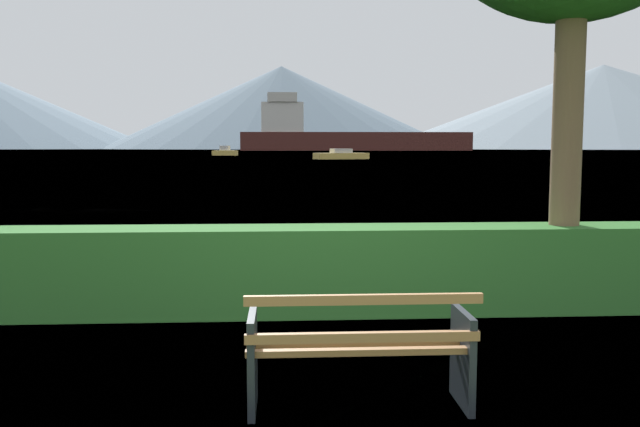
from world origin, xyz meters
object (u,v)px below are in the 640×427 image
at_px(park_bench, 359,350).
at_px(cargo_ship_large, 338,135).
at_px(tender_far, 341,155).
at_px(fishing_boat_near, 225,152).

xyz_separation_m(park_bench, cargo_ship_large, (25.70, 303.60, 6.85)).
distance_m(park_bench, cargo_ship_large, 304.77).
bearing_deg(tender_far, park_bench, -95.04).
bearing_deg(tender_far, fishing_boat_near, 116.02).
bearing_deg(park_bench, cargo_ship_large, 85.16).
xyz_separation_m(park_bench, tender_far, (8.18, 92.80, 0.14)).
bearing_deg(fishing_boat_near, cargo_ship_large, 77.42).
relative_size(fishing_boat_near, tender_far, 0.66).
bearing_deg(fishing_boat_near, tender_far, -63.98).
distance_m(park_bench, tender_far, 93.16).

